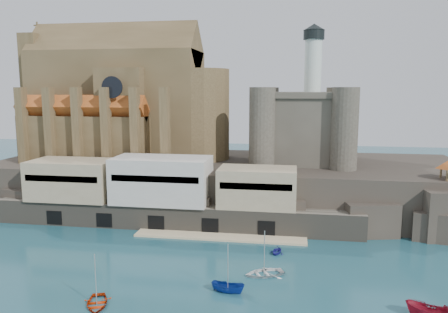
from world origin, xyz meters
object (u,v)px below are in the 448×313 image
castle_keep (302,123)px  boat_0 (97,305)px  church (125,104)px  boat_2 (228,292)px

castle_keep → boat_0: size_ratio=5.74×
castle_keep → church: bearing=178.9°
church → boat_2: bearing=-55.2°
castle_keep → boat_2: size_ratio=6.60×
church → boat_0: 56.82m
boat_2 → church: bearing=44.2°
boat_0 → boat_2: boat_0 is taller
boat_0 → boat_2: (15.02, 5.85, 0.00)m
church → castle_keep: bearing=-1.1°
church → boat_2: size_ratio=10.58×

